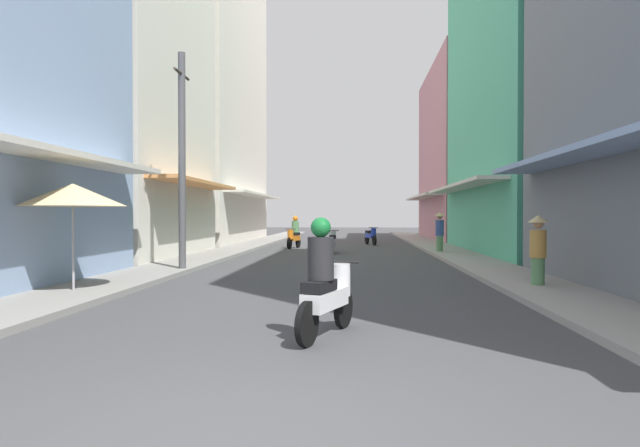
% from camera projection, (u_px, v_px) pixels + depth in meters
% --- Properties ---
extents(ground_plane, '(100.83, 100.83, 0.00)m').
position_uv_depth(ground_plane, '(337.00, 254.00, 22.80)').
color(ground_plane, '#424244').
extents(sidewalk_left, '(1.81, 53.83, 0.12)m').
position_uv_depth(sidewalk_left, '(224.00, 252.00, 23.11)').
color(sidewalk_left, gray).
rests_on(sidewalk_left, ground).
extents(sidewalk_right, '(1.81, 53.83, 0.12)m').
position_uv_depth(sidewalk_right, '(452.00, 253.00, 22.49)').
color(sidewalk_right, '#9E9991').
rests_on(sidewalk_right, ground).
extents(building_left_mid, '(7.05, 8.94, 14.88)m').
position_uv_depth(building_left_mid, '(106.00, 61.00, 20.83)').
color(building_left_mid, silver).
rests_on(building_left_mid, ground).
extents(building_left_far, '(7.05, 13.65, 17.86)m').
position_uv_depth(building_left_far, '(198.00, 92.00, 32.85)').
color(building_left_far, silver).
rests_on(building_left_far, ground).
extents(building_right_mid, '(7.05, 12.74, 14.47)m').
position_uv_depth(building_right_mid, '(547.00, 78.00, 22.65)').
color(building_right_mid, '#4CB28C').
rests_on(building_right_mid, ground).
extents(building_right_far, '(7.05, 13.11, 11.21)m').
position_uv_depth(building_right_far, '(477.00, 154.00, 35.93)').
color(building_right_far, '#B7727F').
rests_on(building_right_far, ground).
extents(motorbike_orange, '(0.64, 1.78, 1.58)m').
position_uv_depth(motorbike_orange, '(294.00, 234.00, 26.72)').
color(motorbike_orange, black).
rests_on(motorbike_orange, ground).
extents(motorbike_silver, '(0.55, 1.81, 0.96)m').
position_uv_depth(motorbike_silver, '(333.00, 241.00, 23.52)').
color(motorbike_silver, black).
rests_on(motorbike_silver, ground).
extents(motorbike_white, '(0.77, 1.73, 1.58)m').
position_uv_depth(motorbike_white, '(326.00, 284.00, 7.27)').
color(motorbike_white, black).
rests_on(motorbike_white, ground).
extents(motorbike_blue, '(0.72, 1.75, 0.96)m').
position_uv_depth(motorbike_blue, '(371.00, 236.00, 30.00)').
color(motorbike_blue, black).
rests_on(motorbike_blue, ground).
extents(pedestrian_crossing, '(0.44, 0.44, 1.73)m').
position_uv_depth(pedestrian_crossing, '(440.00, 231.00, 22.77)').
color(pedestrian_crossing, '#598C59').
rests_on(pedestrian_crossing, ground).
extents(pedestrian_midway, '(0.44, 0.44, 1.61)m').
position_uv_depth(pedestrian_midway, '(538.00, 248.00, 11.80)').
color(pedestrian_midway, '#598C59').
rests_on(pedestrian_midway, ground).
extents(vendor_umbrella, '(2.05, 2.05, 2.24)m').
position_uv_depth(vendor_umbrella, '(73.00, 195.00, 10.95)').
color(vendor_umbrella, '#99999E').
rests_on(vendor_umbrella, ground).
extents(utility_pole, '(0.20, 1.20, 6.14)m').
position_uv_depth(utility_pole, '(182.00, 160.00, 15.41)').
color(utility_pole, '#4C4C4F').
rests_on(utility_pole, ground).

